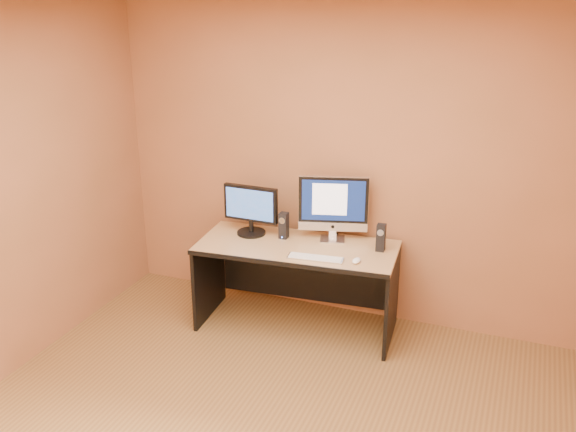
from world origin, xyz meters
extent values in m
plane|color=white|center=(0.00, 0.00, 2.60)|extent=(4.00, 4.00, 0.00)
cube|color=silver|center=(-0.06, 1.37, 0.74)|extent=(0.43, 0.16, 0.02)
ellipsoid|color=white|center=(0.25, 1.42, 0.75)|extent=(0.06, 0.10, 0.04)
cylinder|color=black|center=(-0.01, 1.83, 0.73)|extent=(0.12, 0.19, 0.01)
cylinder|color=black|center=(-0.09, 1.86, 0.73)|extent=(0.09, 0.16, 0.01)
camera|label=1|loc=(1.34, -2.84, 2.72)|focal=40.00mm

